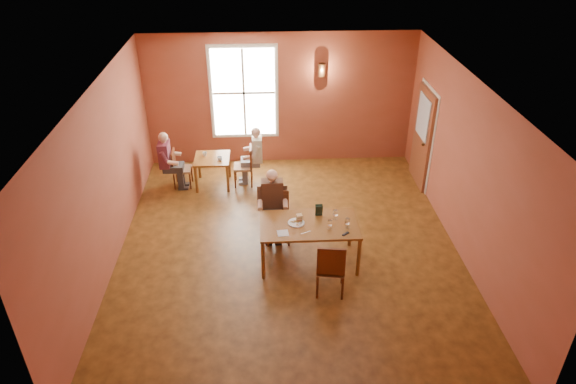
{
  "coord_description": "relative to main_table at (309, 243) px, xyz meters",
  "views": [
    {
      "loc": [
        -0.41,
        -7.42,
        5.56
      ],
      "look_at": [
        0.0,
        0.2,
        1.05
      ],
      "focal_mm": 32.0,
      "sensor_mm": 36.0,
      "label": 1
    }
  ],
  "objects": [
    {
      "name": "ground",
      "position": [
        -0.32,
        0.39,
        -0.38
      ],
      "size": [
        6.0,
        7.0,
        0.01
      ],
      "primitive_type": "cube",
      "color": "brown",
      "rests_on": "ground"
    },
    {
      "name": "napkin",
      "position": [
        -0.45,
        -0.24,
        0.39
      ],
      "size": [
        0.2,
        0.2,
        0.01
      ],
      "primitive_type": "cube",
      "rotation": [
        0.0,
        0.0,
        0.08
      ],
      "color": "white",
      "rests_on": "main_table"
    },
    {
      "name": "chair_diner_white",
      "position": [
        -1.17,
        2.78,
        0.05
      ],
      "size": [
        0.39,
        0.39,
        0.88
      ],
      "primitive_type": null,
      "rotation": [
        0.0,
        0.0,
        1.57
      ],
      "color": "brown",
      "rests_on": "ground"
    },
    {
      "name": "chair_empty",
      "position": [
        0.27,
        -0.77,
        0.1
      ],
      "size": [
        0.48,
        0.48,
        0.98
      ],
      "primitive_type": null,
      "rotation": [
        0.0,
        0.0,
        -0.13
      ],
      "color": "#54351A",
      "rests_on": "ground"
    },
    {
      "name": "window",
      "position": [
        -1.12,
        3.84,
        1.32
      ],
      "size": [
        1.36,
        0.1,
        1.96
      ],
      "primitive_type": "cube",
      "color": "white",
      "rests_on": "wall_back"
    },
    {
      "name": "second_table",
      "position": [
        -1.82,
        2.78,
        -0.06
      ],
      "size": [
        0.74,
        0.74,
        0.65
      ],
      "primitive_type": null,
      "color": "brown",
      "rests_on": "ground"
    },
    {
      "name": "chair_diner_main",
      "position": [
        -0.5,
        0.65,
        0.08
      ],
      "size": [
        0.41,
        0.41,
        0.93
      ],
      "primitive_type": null,
      "rotation": [
        0.0,
        0.0,
        3.14
      ],
      "color": "#52351A",
      "rests_on": "ground"
    },
    {
      "name": "cup_a",
      "position": [
        -1.64,
        2.65,
        0.31
      ],
      "size": [
        0.14,
        0.14,
        0.08
      ],
      "primitive_type": "imported",
      "rotation": [
        0.0,
        0.0,
        -0.38
      ],
      "color": "silver",
      "rests_on": "second_table"
    },
    {
      "name": "wall_left",
      "position": [
        -3.32,
        0.39,
        1.12
      ],
      "size": [
        0.04,
        7.0,
        3.0
      ],
      "primitive_type": "cube",
      "color": "brown",
      "rests_on": "ground"
    },
    {
      "name": "main_table",
      "position": [
        0.0,
        0.0,
        0.0
      ],
      "size": [
        1.64,
        0.92,
        0.77
      ],
      "primitive_type": null,
      "color": "brown",
      "rests_on": "ground"
    },
    {
      "name": "diner_main",
      "position": [
        -0.5,
        0.62,
        0.25
      ],
      "size": [
        0.51,
        0.51,
        1.28
      ],
      "primitive_type": null,
      "rotation": [
        0.0,
        0.0,
        3.14
      ],
      "color": "black",
      "rests_on": "ground"
    },
    {
      "name": "chair_diner_maroon",
      "position": [
        -2.47,
        2.78,
        0.03
      ],
      "size": [
        0.37,
        0.37,
        0.84
      ],
      "primitive_type": null,
      "rotation": [
        0.0,
        0.0,
        -1.57
      ],
      "color": "brown",
      "rests_on": "ground"
    },
    {
      "name": "goblet_c",
      "position": [
        0.32,
        -0.17,
        0.48
      ],
      "size": [
        0.08,
        0.08,
        0.19
      ],
      "primitive_type": null,
      "rotation": [
        0.0,
        0.0,
        0.15
      ],
      "color": "white",
      "rests_on": "main_table"
    },
    {
      "name": "knife",
      "position": [
        -0.08,
        -0.24,
        0.39
      ],
      "size": [
        0.18,
        0.1,
        0.0
      ],
      "primitive_type": "cube",
      "rotation": [
        0.0,
        0.0,
        0.46
      ],
      "color": "silver",
      "rests_on": "main_table"
    },
    {
      "name": "sandwich",
      "position": [
        -0.16,
        0.08,
        0.44
      ],
      "size": [
        0.11,
        0.1,
        0.11
      ],
      "primitive_type": "cube",
      "rotation": [
        0.0,
        0.0,
        0.16
      ],
      "color": "tan",
      "rests_on": "main_table"
    },
    {
      "name": "door",
      "position": [
        2.62,
        2.69,
        0.67
      ],
      "size": [
        0.12,
        1.04,
        2.1
      ],
      "primitive_type": "cube",
      "color": "maroon",
      "rests_on": "ground"
    },
    {
      "name": "goblet_b",
      "position": [
        0.61,
        -0.15,
        0.48
      ],
      "size": [
        0.1,
        0.1,
        0.2
      ],
      "primitive_type": null,
      "rotation": [
        0.0,
        0.0,
        0.26
      ],
      "color": "white",
      "rests_on": "main_table"
    },
    {
      "name": "plate_food",
      "position": [
        -0.22,
        0.03,
        0.4
      ],
      "size": [
        0.29,
        0.29,
        0.04
      ],
      "primitive_type": "cylinder",
      "rotation": [
        0.0,
        0.0,
        0.03
      ],
      "color": "white",
      "rests_on": "main_table"
    },
    {
      "name": "ceiling",
      "position": [
        -0.32,
        0.39,
        2.62
      ],
      "size": [
        6.0,
        7.0,
        0.04
      ],
      "primitive_type": "cube",
      "color": "white",
      "rests_on": "wall_back"
    },
    {
      "name": "goblet_a",
      "position": [
        0.45,
        0.11,
        0.49
      ],
      "size": [
        0.09,
        0.09,
        0.21
      ],
      "primitive_type": null,
      "rotation": [
        0.0,
        0.0,
        -0.17
      ],
      "color": "white",
      "rests_on": "main_table"
    },
    {
      "name": "wall_right",
      "position": [
        2.68,
        0.39,
        1.12
      ],
      "size": [
        0.04,
        7.0,
        3.0
      ],
      "primitive_type": "cube",
      "color": "brown",
      "rests_on": "ground"
    },
    {
      "name": "diner_maroon",
      "position": [
        -2.5,
        2.78,
        0.24
      ],
      "size": [
        0.5,
        0.5,
        1.25
      ],
      "primitive_type": null,
      "rotation": [
        0.0,
        0.0,
        -1.57
      ],
      "color": "maroon",
      "rests_on": "ground"
    },
    {
      "name": "menu_stand",
      "position": [
        0.19,
        0.26,
        0.49
      ],
      "size": [
        0.12,
        0.06,
        0.2
      ],
      "primitive_type": "cube",
      "rotation": [
        0.0,
        0.0,
        0.03
      ],
      "color": "black",
      "rests_on": "main_table"
    },
    {
      "name": "cup_b",
      "position": [
        -1.98,
        2.88,
        0.31
      ],
      "size": [
        0.1,
        0.1,
        0.09
      ],
      "primitive_type": "imported",
      "rotation": [
        0.0,
        0.0,
        0.12
      ],
      "color": "white",
      "rests_on": "second_table"
    },
    {
      "name": "wall_sconce",
      "position": [
        0.58,
        3.79,
        1.82
      ],
      "size": [
        0.16,
        0.16,
        0.28
      ],
      "primitive_type": "cylinder",
      "color": "brown",
      "rests_on": "wall_back"
    },
    {
      "name": "sunglasses",
      "position": [
        0.56,
        -0.32,
        0.39
      ],
      "size": [
        0.13,
        0.12,
        0.02
      ],
      "primitive_type": "cube",
      "rotation": [
        0.0,
        0.0,
        0.67
      ],
      "color": "black",
      "rests_on": "main_table"
    },
    {
      "name": "diner_white",
      "position": [
        -1.14,
        2.78,
        0.23
      ],
      "size": [
        0.49,
        0.49,
        1.24
      ],
      "primitive_type": null,
      "rotation": [
        0.0,
        0.0,
        1.57
      ],
      "color": "silver",
      "rests_on": "ground"
    },
    {
      "name": "wall_front",
      "position": [
        -0.32,
        -3.11,
        1.12
      ],
      "size": [
        6.0,
        0.04,
        3.0
      ],
      "primitive_type": "cube",
      "color": "brown",
      "rests_on": "ground"
    },
    {
      "name": "wall_back",
      "position": [
        -0.32,
        3.89,
        1.12
      ],
      "size": [
        6.0,
        0.04,
        3.0
      ],
      "primitive_type": "cube",
      "color": "brown",
      "rests_on": "ground"
    }
  ]
}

